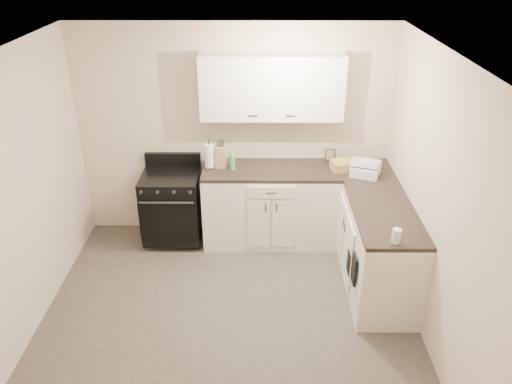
{
  "coord_description": "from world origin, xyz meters",
  "views": [
    {
      "loc": [
        0.29,
        -3.62,
        3.32
      ],
      "look_at": [
        0.26,
        0.85,
        0.98
      ],
      "focal_mm": 35.0,
      "sensor_mm": 36.0,
      "label": 1
    }
  ],
  "objects_px": {
    "stove": "(172,206)",
    "paper_towel": "(209,156)",
    "wicker_basket": "(345,165)",
    "knife_block": "(221,157)",
    "countertop_grill": "(366,170)"
  },
  "relations": [
    {
      "from": "paper_towel",
      "to": "wicker_basket",
      "type": "xyz_separation_m",
      "value": [
        1.53,
        -0.06,
        -0.09
      ]
    },
    {
      "from": "knife_block",
      "to": "wicker_basket",
      "type": "relative_size",
      "value": 0.81
    },
    {
      "from": "knife_block",
      "to": "wicker_basket",
      "type": "bearing_deg",
      "value": 12.16
    },
    {
      "from": "stove",
      "to": "countertop_grill",
      "type": "xyz_separation_m",
      "value": [
        2.19,
        -0.12,
        0.53
      ]
    },
    {
      "from": "wicker_basket",
      "to": "countertop_grill",
      "type": "height_order",
      "value": "countertop_grill"
    },
    {
      "from": "stove",
      "to": "countertop_grill",
      "type": "height_order",
      "value": "countertop_grill"
    },
    {
      "from": "knife_block",
      "to": "paper_towel",
      "type": "bearing_deg",
      "value": -167.74
    },
    {
      "from": "stove",
      "to": "paper_towel",
      "type": "relative_size",
      "value": 2.9
    },
    {
      "from": "stove",
      "to": "knife_block",
      "type": "xyz_separation_m",
      "value": [
        0.59,
        0.07,
        0.6
      ]
    },
    {
      "from": "stove",
      "to": "paper_towel",
      "type": "distance_m",
      "value": 0.77
    },
    {
      "from": "wicker_basket",
      "to": "knife_block",
      "type": "bearing_deg",
      "value": 177.65
    },
    {
      "from": "knife_block",
      "to": "paper_towel",
      "type": "height_order",
      "value": "paper_towel"
    },
    {
      "from": "paper_towel",
      "to": "wicker_basket",
      "type": "distance_m",
      "value": 1.53
    },
    {
      "from": "paper_towel",
      "to": "knife_block",
      "type": "bearing_deg",
      "value": -2.24
    },
    {
      "from": "knife_block",
      "to": "paper_towel",
      "type": "relative_size",
      "value": 0.9
    }
  ]
}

